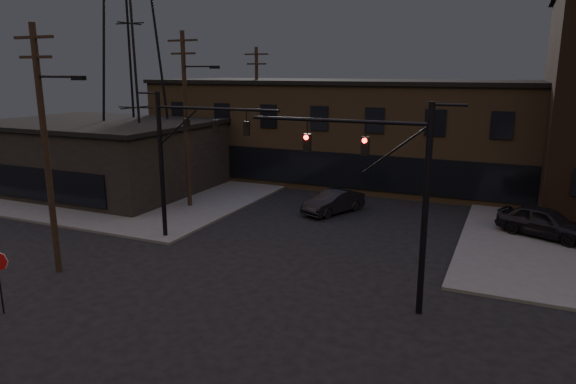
# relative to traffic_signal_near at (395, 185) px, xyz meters

# --- Properties ---
(ground) EXTENTS (140.00, 140.00, 0.00)m
(ground) POSITION_rel_traffic_signal_near_xyz_m (-5.36, -4.50, -4.93)
(ground) COLOR black
(ground) RESTS_ON ground
(sidewalk_nw) EXTENTS (30.00, 30.00, 0.15)m
(sidewalk_nw) POSITION_rel_traffic_signal_near_xyz_m (-27.36, 17.50, -4.86)
(sidewalk_nw) COLOR #474744
(sidewalk_nw) RESTS_ON ground
(building_row) EXTENTS (40.00, 12.00, 8.00)m
(building_row) POSITION_rel_traffic_signal_near_xyz_m (-5.36, 23.50, -0.93)
(building_row) COLOR brown
(building_row) RESTS_ON ground
(building_left) EXTENTS (16.00, 12.00, 5.00)m
(building_left) POSITION_rel_traffic_signal_near_xyz_m (-25.36, 11.50, -2.43)
(building_left) COLOR black
(building_left) RESTS_ON ground
(traffic_signal_near) EXTENTS (7.12, 0.24, 8.00)m
(traffic_signal_near) POSITION_rel_traffic_signal_near_xyz_m (0.00, 0.00, 0.00)
(traffic_signal_near) COLOR black
(traffic_signal_near) RESTS_ON ground
(traffic_signal_far) EXTENTS (7.12, 0.24, 8.00)m
(traffic_signal_far) POSITION_rel_traffic_signal_near_xyz_m (-12.07, 3.50, 0.08)
(traffic_signal_far) COLOR black
(traffic_signal_far) RESTS_ON ground
(utility_pole_near) EXTENTS (3.70, 0.28, 11.00)m
(utility_pole_near) POSITION_rel_traffic_signal_near_xyz_m (-14.79, -2.50, 0.94)
(utility_pole_near) COLOR black
(utility_pole_near) RESTS_ON ground
(utility_pole_mid) EXTENTS (3.70, 0.28, 11.50)m
(utility_pole_mid) POSITION_rel_traffic_signal_near_xyz_m (-15.79, 9.50, 1.19)
(utility_pole_mid) COLOR black
(utility_pole_mid) RESTS_ON ground
(utility_pole_far) EXTENTS (2.20, 0.28, 11.00)m
(utility_pole_far) POSITION_rel_traffic_signal_near_xyz_m (-16.86, 21.50, 0.85)
(utility_pole_far) COLOR black
(utility_pole_far) RESTS_ON ground
(transmission_tower) EXTENTS (7.00, 7.00, 25.00)m
(transmission_tower) POSITION_rel_traffic_signal_near_xyz_m (-23.36, 13.50, 7.57)
(transmission_tower) COLOR black
(transmission_tower) RESTS_ON ground
(parked_car_lot_a) EXTENTS (5.28, 3.77, 1.67)m
(parked_car_lot_a) POSITION_rel_traffic_signal_near_xyz_m (5.79, 11.78, -3.95)
(parked_car_lot_a) COLOR black
(parked_car_lot_a) RESTS_ON sidewalk_ne
(car_crossing) EXTENTS (3.27, 4.79, 1.49)m
(car_crossing) POSITION_rel_traffic_signal_near_xyz_m (-6.51, 12.11, -4.18)
(car_crossing) COLOR black
(car_crossing) RESTS_ON ground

